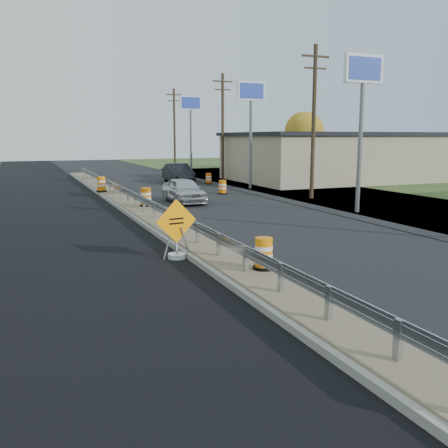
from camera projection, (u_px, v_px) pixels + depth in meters
name	position (u px, v px, depth m)	size (l,w,h in m)	color
ground	(181.00, 239.00, 19.22)	(140.00, 140.00, 0.00)	black
milled_overlay	(46.00, 210.00, 26.70)	(7.20, 120.00, 0.01)	black
median	(136.00, 209.00, 26.50)	(1.60, 55.00, 0.23)	gray
guardrail	(131.00, 195.00, 27.31)	(0.10, 46.15, 0.72)	silver
retail_building_near	(337.00, 156.00, 44.91)	(18.50, 12.50, 4.27)	tan
pylon_sign_south	(363.00, 84.00, 24.76)	(2.20, 0.30, 7.90)	slate
pylon_sign_mid	(251.00, 101.00, 36.61)	(2.20, 0.30, 7.90)	slate
pylon_sign_north	(191.00, 110.00, 49.38)	(2.20, 0.30, 7.90)	slate
utility_pole_smid	(314.00, 120.00, 30.87)	(1.90, 0.26, 9.40)	#473523
utility_pole_nmid	(223.00, 125.00, 44.55)	(1.90, 0.26, 9.40)	#473523
utility_pole_north	(174.00, 128.00, 58.22)	(1.90, 0.26, 9.40)	#473523
tree_far_yellow	(304.00, 131.00, 59.14)	(4.62, 4.62, 6.86)	#473523
caution_sign	(177.00, 244.00, 15.97)	(1.39, 0.59, 1.94)	white
barrel_median_near	(264.00, 254.00, 13.84)	(0.61, 0.61, 0.89)	black
barrel_median_mid	(146.00, 197.00, 26.50)	(0.67, 0.67, 0.98)	black
barrel_median_far	(101.00, 185.00, 33.56)	(0.68, 0.68, 1.00)	black
barrel_shoulder_near	(223.00, 187.00, 34.22)	(0.64, 0.64, 0.95)	black
barrel_shoulder_mid	(209.00, 179.00, 41.55)	(0.61, 0.61, 0.90)	black
car_silver	(184.00, 190.00, 29.61)	(1.76, 4.37, 1.49)	silver
car_dark_mid	(178.00, 173.00, 42.72)	(1.73, 4.96, 1.63)	black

